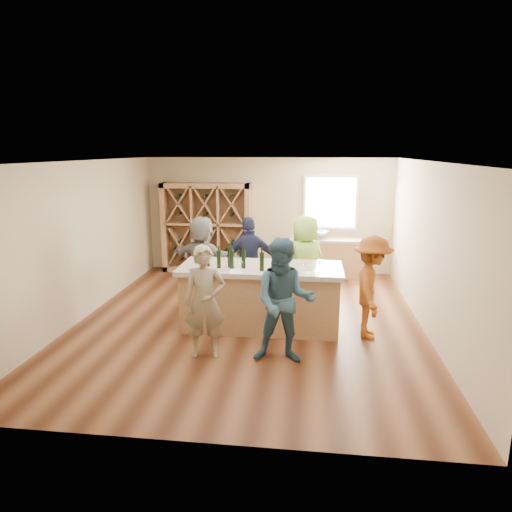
# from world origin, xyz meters

# --- Properties ---
(floor) EXTENTS (6.00, 7.00, 0.10)m
(floor) POSITION_xyz_m (0.00, 0.00, -0.05)
(floor) COLOR brown
(floor) RESTS_ON ground
(ceiling) EXTENTS (6.00, 7.00, 0.10)m
(ceiling) POSITION_xyz_m (0.00, 0.00, 2.85)
(ceiling) COLOR white
(ceiling) RESTS_ON ground
(wall_back) EXTENTS (6.00, 0.10, 2.80)m
(wall_back) POSITION_xyz_m (0.00, 3.55, 1.40)
(wall_back) COLOR #C2AF8D
(wall_back) RESTS_ON ground
(wall_front) EXTENTS (6.00, 0.10, 2.80)m
(wall_front) POSITION_xyz_m (0.00, -3.55, 1.40)
(wall_front) COLOR #C2AF8D
(wall_front) RESTS_ON ground
(wall_left) EXTENTS (0.10, 7.00, 2.80)m
(wall_left) POSITION_xyz_m (-3.05, 0.00, 1.40)
(wall_left) COLOR #C2AF8D
(wall_left) RESTS_ON ground
(wall_right) EXTENTS (0.10, 7.00, 2.80)m
(wall_right) POSITION_xyz_m (3.05, 0.00, 1.40)
(wall_right) COLOR #C2AF8D
(wall_right) RESTS_ON ground
(window_frame) EXTENTS (1.30, 0.06, 1.30)m
(window_frame) POSITION_xyz_m (1.50, 3.47, 1.75)
(window_frame) COLOR white
(window_frame) RESTS_ON wall_back
(window_pane) EXTENTS (1.18, 0.01, 1.18)m
(window_pane) POSITION_xyz_m (1.50, 3.44, 1.75)
(window_pane) COLOR white
(window_pane) RESTS_ON wall_back
(wine_rack) EXTENTS (2.20, 0.45, 2.20)m
(wine_rack) POSITION_xyz_m (-1.50, 3.27, 1.10)
(wine_rack) COLOR #A4774E
(wine_rack) RESTS_ON floor
(back_counter_base) EXTENTS (1.60, 0.58, 0.86)m
(back_counter_base) POSITION_xyz_m (1.40, 3.20, 0.43)
(back_counter_base) COLOR #A4774E
(back_counter_base) RESTS_ON floor
(back_counter_top) EXTENTS (1.70, 0.62, 0.06)m
(back_counter_top) POSITION_xyz_m (1.40, 3.20, 0.89)
(back_counter_top) COLOR #BAAB99
(back_counter_top) RESTS_ON back_counter_base
(sink) EXTENTS (0.54, 0.54, 0.19)m
(sink) POSITION_xyz_m (1.20, 3.20, 1.01)
(sink) COLOR silver
(sink) RESTS_ON back_counter_top
(faucet) EXTENTS (0.02, 0.02, 0.30)m
(faucet) POSITION_xyz_m (1.20, 3.38, 1.07)
(faucet) COLOR silver
(faucet) RESTS_ON back_counter_top
(tasting_counter_base) EXTENTS (2.60, 1.00, 1.00)m
(tasting_counter_base) POSITION_xyz_m (0.23, -0.23, 0.50)
(tasting_counter_base) COLOR #A4774E
(tasting_counter_base) RESTS_ON floor
(tasting_counter_top) EXTENTS (2.72, 1.12, 0.08)m
(tasting_counter_top) POSITION_xyz_m (0.23, -0.23, 1.04)
(tasting_counter_top) COLOR #BAAB99
(tasting_counter_top) RESTS_ON tasting_counter_base
(wine_bottle_a) EXTENTS (0.08, 0.08, 0.26)m
(wine_bottle_a) POSITION_xyz_m (-0.64, -0.34, 1.21)
(wine_bottle_a) COLOR black
(wine_bottle_a) RESTS_ON tasting_counter_top
(wine_bottle_b) EXTENTS (0.08, 0.08, 0.29)m
(wine_bottle_b) POSITION_xyz_m (-0.44, -0.43, 1.23)
(wine_bottle_b) COLOR black
(wine_bottle_b) RESTS_ON tasting_counter_top
(wine_bottle_c) EXTENTS (0.09, 0.09, 0.33)m
(wine_bottle_c) POSITION_xyz_m (-0.27, -0.33, 1.24)
(wine_bottle_c) COLOR black
(wine_bottle_c) RESTS_ON tasting_counter_top
(wine_bottle_d) EXTENTS (0.09, 0.09, 0.31)m
(wine_bottle_d) POSITION_xyz_m (-0.22, -0.45, 1.23)
(wine_bottle_d) COLOR black
(wine_bottle_d) RESTS_ON tasting_counter_top
(wine_bottle_e) EXTENTS (0.09, 0.09, 0.30)m
(wine_bottle_e) POSITION_xyz_m (-0.03, -0.40, 1.23)
(wine_bottle_e) COLOR black
(wine_bottle_e) RESTS_ON tasting_counter_top
(wine_glass_a) EXTENTS (0.08, 0.08, 0.16)m
(wine_glass_a) POSITION_xyz_m (-0.04, -0.65, 1.16)
(wine_glass_a) COLOR white
(wine_glass_a) RESTS_ON tasting_counter_top
(wine_glass_b) EXTENTS (0.08, 0.08, 0.18)m
(wine_glass_b) POSITION_xyz_m (0.48, -0.73, 1.17)
(wine_glass_b) COLOR white
(wine_glass_b) RESTS_ON tasting_counter_top
(wine_glass_c) EXTENTS (0.08, 0.08, 0.17)m
(wine_glass_c) POSITION_xyz_m (0.96, -0.66, 1.16)
(wine_glass_c) COLOR white
(wine_glass_c) RESTS_ON tasting_counter_top
(wine_glass_d) EXTENTS (0.07, 0.07, 0.16)m
(wine_glass_d) POSITION_xyz_m (0.69, -0.41, 1.16)
(wine_glass_d) COLOR white
(wine_glass_d) RESTS_ON tasting_counter_top
(wine_glass_e) EXTENTS (0.09, 0.09, 0.19)m
(wine_glass_e) POSITION_xyz_m (1.20, -0.46, 1.17)
(wine_glass_e) COLOR white
(wine_glass_e) RESTS_ON tasting_counter_top
(tasting_menu_a) EXTENTS (0.26, 0.33, 0.00)m
(tasting_menu_a) POSITION_xyz_m (-0.12, -0.60, 1.08)
(tasting_menu_a) COLOR white
(tasting_menu_a) RESTS_ON tasting_counter_top
(tasting_menu_b) EXTENTS (0.27, 0.34, 0.00)m
(tasting_menu_b) POSITION_xyz_m (0.53, -0.64, 1.08)
(tasting_menu_b) COLOR white
(tasting_menu_b) RESTS_ON tasting_counter_top
(tasting_menu_c) EXTENTS (0.26, 0.31, 0.00)m
(tasting_menu_c) POSITION_xyz_m (1.03, -0.62, 1.08)
(tasting_menu_c) COLOR white
(tasting_menu_c) RESTS_ON tasting_counter_top
(person_near_left) EXTENTS (0.68, 0.55, 1.67)m
(person_near_left) POSITION_xyz_m (-0.45, -1.45, 0.83)
(person_near_left) COLOR gray
(person_near_left) RESTS_ON floor
(person_near_right) EXTENTS (0.89, 0.51, 1.81)m
(person_near_right) POSITION_xyz_m (0.71, -1.49, 0.90)
(person_near_right) COLOR #335972
(person_near_right) RESTS_ON floor
(person_server) EXTENTS (0.59, 1.12, 1.68)m
(person_server) POSITION_xyz_m (2.04, -0.45, 0.84)
(person_server) COLOR #994C19
(person_server) RESTS_ON floor
(person_far_mid) EXTENTS (1.15, 0.84, 1.76)m
(person_far_mid) POSITION_xyz_m (-0.10, 0.80, 0.88)
(person_far_mid) COLOR #191E38
(person_far_mid) RESTS_ON floor
(person_far_right) EXTENTS (1.04, 0.95, 1.79)m
(person_far_right) POSITION_xyz_m (0.96, 0.86, 0.90)
(person_far_right) COLOR #8CC64C
(person_far_right) RESTS_ON floor
(person_far_left) EXTENTS (1.72, 1.13, 1.74)m
(person_far_left) POSITION_xyz_m (-1.04, 0.90, 0.87)
(person_far_left) COLOR slate
(person_far_left) RESTS_ON floor
(wine_bottle_f) EXTENTS (0.07, 0.07, 0.30)m
(wine_bottle_f) POSITION_xyz_m (0.28, -0.53, 1.23)
(wine_bottle_f) COLOR black
(wine_bottle_f) RESTS_ON tasting_counter_top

